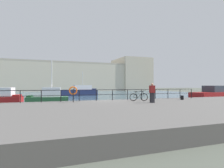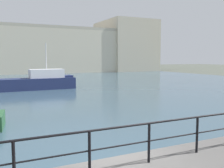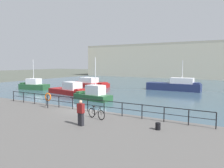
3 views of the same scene
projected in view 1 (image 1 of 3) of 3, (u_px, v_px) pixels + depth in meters
ground_plane at (105, 108)px, 19.42m from camera, size 240.00×240.00×0.00m
water_basin at (67, 94)px, 47.69m from camera, size 80.00×60.00×0.01m
quay_promenade at (134, 112)px, 13.34m from camera, size 56.00×13.00×0.78m
harbor_building at (73, 77)px, 78.58m from camera, size 79.15×17.10×14.25m
moored_white_yacht at (215, 94)px, 32.66m from camera, size 9.59×4.04×2.21m
moored_green_narrowboat at (49, 97)px, 25.14m from camera, size 5.47×2.63×5.57m
moored_red_daysailer at (77, 92)px, 41.96m from camera, size 9.35×2.48×5.31m
quay_railing at (112, 93)px, 18.93m from camera, size 19.95×0.07×1.08m
parked_bicycle at (139, 97)px, 18.09m from camera, size 1.74×0.47×0.98m
mooring_bollard at (182, 98)px, 19.50m from camera, size 0.32×0.32×0.44m
life_ring_stand at (73, 91)px, 16.89m from camera, size 0.75×0.16×1.40m
standing_person at (152, 93)px, 16.25m from camera, size 0.45×0.30×1.69m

